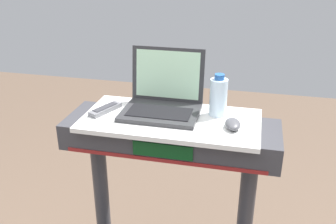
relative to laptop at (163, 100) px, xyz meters
name	(u,v)px	position (x,y,z in m)	size (l,w,h in m)	color
desk_board	(171,120)	(0.05, -0.07, -0.06)	(0.73, 0.36, 0.02)	white
laptop	(163,100)	(0.00, 0.00, 0.00)	(0.32, 0.27, 0.25)	#2D2D30
computer_mouse	(233,124)	(0.31, -0.10, -0.03)	(0.06, 0.10, 0.03)	#4C4C51
water_bottle	(218,97)	(0.23, 0.01, 0.03)	(0.07, 0.07, 0.18)	silver
tv_remote	(105,109)	(-0.24, -0.07, -0.04)	(0.11, 0.17, 0.02)	slate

